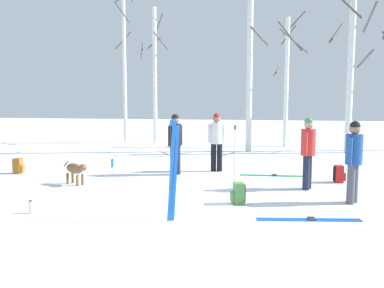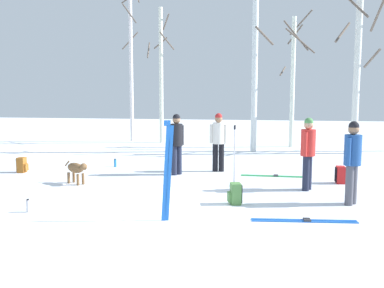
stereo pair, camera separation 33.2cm
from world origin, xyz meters
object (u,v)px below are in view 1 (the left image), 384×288
birch_tree_1 (155,73)px  birch_tree_4 (351,73)px  backpack_0 (339,174)px  birch_tree_0 (124,61)px  person_1 (175,140)px  backpack_2 (238,194)px  birch_tree_2 (250,61)px  ski_pair_planted_1 (173,171)px  ski_poles_0 (235,154)px  ski_pair_lying_0 (309,220)px  water_bottle_0 (31,207)px  dog (76,170)px  ski_pair_lying_1 (273,176)px  person_3 (308,148)px  birch_tree_3 (287,77)px  backpack_1 (18,166)px  person_4 (354,157)px  person_2 (217,138)px

birch_tree_1 → birch_tree_4: birch_tree_1 is taller
backpack_0 → birch_tree_0: 12.54m
person_1 → birch_tree_4: 8.24m
backpack_2 → birch_tree_2: (0.10, 8.27, 3.34)m
ski_pair_planted_1 → ski_poles_0: size_ratio=1.20×
birch_tree_1 → person_1: bearing=-72.6°
ski_pair_lying_0 → water_bottle_0: 5.19m
dog → backpack_2: (4.09, -1.25, -0.17)m
ski_poles_0 → backpack_2: 1.86m
ski_pair_planted_1 → backpack_0: (3.59, 3.86, -0.68)m
ski_pair_planted_1 → ski_pair_lying_1: bearing=66.6°
ski_pair_lying_0 → birch_tree_4: size_ratio=0.32×
person_1 → person_3: size_ratio=1.00×
person_3 → backpack_2: (-1.58, -1.60, -0.77)m
person_3 → ski_poles_0: bearing=174.8°
person_3 → dog: size_ratio=2.12×
birch_tree_2 → ski_poles_0: bearing=-92.2°
backpack_0 → birch_tree_3: (-0.82, 7.53, 2.77)m
birch_tree_0 → birch_tree_2: size_ratio=1.09×
backpack_1 → birch_tree_4: bearing=29.9°
backpack_0 → dog: bearing=-169.1°
person_4 → ski_poles_0: (-2.50, 1.36, -0.18)m
backpack_1 → birch_tree_1: (2.08, 8.18, 3.02)m
ski_pair_lying_0 → backpack_0: (1.18, 3.49, 0.20)m
ski_pair_planted_1 → ski_pair_lying_0: size_ratio=0.96×
ski_pair_lying_0 → backpack_2: size_ratio=4.27×
birch_tree_3 → person_4: bearing=-86.0°
birch_tree_1 → birch_tree_3: 5.99m
backpack_0 → backpack_1: (-8.86, -0.06, 0.00)m
person_4 → ski_poles_0: bearing=151.5°
birch_tree_1 → water_bottle_0: bearing=-88.0°
dog → birch_tree_2: 8.76m
water_bottle_0 → person_3: bearing=28.0°
ski_pair_lying_0 → birch_tree_1: 13.28m
person_1 → birch_tree_3: (3.54, 7.12, 2.01)m
water_bottle_0 → birch_tree_0: birch_tree_0 is taller
person_2 → dog: size_ratio=2.12×
person_1 → person_2: 1.31m
ski_pair_lying_1 → birch_tree_4: (3.09, 5.23, 3.08)m
person_1 → birch_tree_3: birch_tree_3 is taller
ski_pair_planted_1 → water_bottle_0: 2.87m
birch_tree_1 → backpack_2: bearing=-68.1°
person_2 → backpack_0: bearing=-19.2°
person_2 → backpack_1: bearing=-167.9°
birch_tree_2 → birch_tree_0: bearing=154.4°
ski_pair_lying_0 → ski_poles_0: ski_poles_0 is taller
person_1 → birch_tree_2: 6.24m
person_4 → backpack_1: size_ratio=3.90×
person_4 → backpack_2: size_ratio=3.90×
person_1 → birch_tree_2: bearing=69.7°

